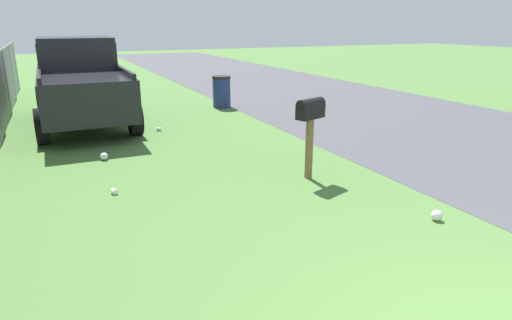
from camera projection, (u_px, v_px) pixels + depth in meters
name	position (u px, v px, depth m)	size (l,w,h in m)	color
road_asphalt	(446.00, 131.00, 10.47)	(60.00, 6.90, 0.01)	#47474C
mailbox	(310.00, 115.00, 7.02)	(0.36, 0.54, 1.32)	brown
pickup_truck	(80.00, 79.00, 11.12)	(5.35, 2.17, 2.09)	black
trash_bin	(222.00, 92.00, 13.30)	(0.55, 0.55, 0.93)	navy
litter_cup_midfield_a	(159.00, 129.00, 10.49)	(0.08, 0.08, 0.10)	white
litter_cup_far_scatter	(114.00, 191.00, 6.64)	(0.08, 0.08, 0.10)	white
litter_bag_near_hydrant	(104.00, 156.00, 8.27)	(0.14, 0.14, 0.14)	silver
litter_bag_midfield_b	(437.00, 215.00, 5.74)	(0.14, 0.14, 0.14)	silver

